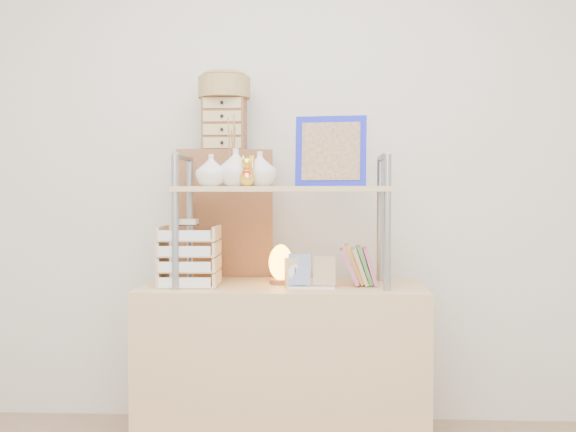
% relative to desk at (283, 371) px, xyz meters
% --- Properties ---
extents(room_shell, '(3.42, 3.41, 2.61)m').
position_rel_desk_xyz_m(room_shell, '(0.00, -0.81, 1.32)').
color(room_shell, silver).
rests_on(room_shell, ground).
extents(desk, '(1.20, 0.50, 0.75)m').
position_rel_desk_xyz_m(desk, '(0.00, 0.00, 0.00)').
color(desk, tan).
rests_on(desk, ground).
extents(cabinet, '(0.48, 0.29, 1.35)m').
position_rel_desk_xyz_m(cabinet, '(-0.30, 0.37, 0.30)').
color(cabinet, brown).
rests_on(cabinet, ground).
extents(hutch, '(0.90, 0.34, 0.73)m').
position_rel_desk_xyz_m(hutch, '(-0.04, 0.01, 0.81)').
color(hutch, gray).
rests_on(hutch, desk).
extents(letter_tray, '(0.24, 0.23, 0.28)m').
position_rel_desk_xyz_m(letter_tray, '(-0.39, -0.05, 0.49)').
color(letter_tray, '#DFB385').
rests_on(letter_tray, desk).
extents(salt_lamp, '(0.11, 0.11, 0.17)m').
position_rel_desk_xyz_m(salt_lamp, '(-0.01, 0.03, 0.46)').
color(salt_lamp, brown).
rests_on(salt_lamp, desk).
extents(desk_clock, '(0.09, 0.06, 0.12)m').
position_rel_desk_xyz_m(desk_clock, '(0.06, -0.07, 0.44)').
color(desk_clock, tan).
rests_on(desk_clock, desk).
extents(postcard_stand, '(0.20, 0.07, 0.14)m').
position_rel_desk_xyz_m(postcard_stand, '(0.12, -0.08, 0.42)').
color(postcard_stand, white).
rests_on(postcard_stand, desk).
extents(drawer_chest, '(0.20, 0.16, 0.25)m').
position_rel_desk_xyz_m(drawer_chest, '(-0.30, 0.35, 1.10)').
color(drawer_chest, brown).
rests_on(drawer_chest, cabinet).
extents(woven_basket, '(0.25, 0.25, 0.10)m').
position_rel_desk_xyz_m(woven_basket, '(-0.30, 0.35, 1.28)').
color(woven_basket, olive).
rests_on(woven_basket, drawer_chest).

